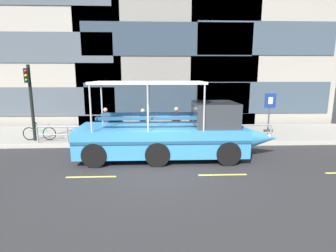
% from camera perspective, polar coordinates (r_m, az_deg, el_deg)
% --- Properties ---
extents(ground_plane, '(120.00, 120.00, 0.00)m').
position_cam_1_polar(ground_plane, '(10.63, -2.29, -8.90)').
color(ground_plane, '#2B2B2D').
extents(sidewalk, '(32.00, 4.80, 0.18)m').
position_cam_1_polar(sidewalk, '(15.99, -2.35, -1.73)').
color(sidewalk, '#99968E').
rests_on(sidewalk, ground_plane).
extents(curb_edge, '(32.00, 0.18, 0.18)m').
position_cam_1_polar(curb_edge, '(13.57, -2.33, -4.06)').
color(curb_edge, '#B2ADA3').
rests_on(curb_edge, ground_plane).
extents(lane_centreline, '(25.80, 0.12, 0.01)m').
position_cam_1_polar(lane_centreline, '(9.77, -2.27, -10.72)').
color(lane_centreline, '#DBD64C').
rests_on(lane_centreline, ground_plane).
extents(curb_guardrail, '(12.30, 0.09, 0.85)m').
position_cam_1_polar(curb_guardrail, '(13.75, -2.57, -1.05)').
color(curb_guardrail, gray).
rests_on(curb_guardrail, sidewalk).
extents(traffic_light_pole, '(0.24, 0.46, 3.95)m').
position_cam_1_polar(traffic_light_pole, '(15.34, -27.66, 5.89)').
color(traffic_light_pole, black).
rests_on(traffic_light_pole, sidewalk).
extents(parking_sign, '(0.60, 0.12, 2.48)m').
position_cam_1_polar(parking_sign, '(15.08, 21.16, 3.60)').
color(parking_sign, '#4C4F54').
rests_on(parking_sign, sidewalk).
extents(leaned_bicycle, '(1.74, 0.46, 0.96)m').
position_cam_1_polar(leaned_bicycle, '(15.63, -26.07, -1.41)').
color(leaned_bicycle, black).
rests_on(leaned_bicycle, sidewalk).
extents(duck_tour_boat, '(8.93, 2.49, 3.35)m').
position_cam_1_polar(duck_tour_boat, '(11.52, 1.11, -1.76)').
color(duck_tour_boat, '#388CD1').
rests_on(duck_tour_boat, ground_plane).
extents(pedestrian_near_bow, '(0.51, 0.24, 1.76)m').
position_cam_1_polar(pedestrian_near_bow, '(15.35, 9.04, 1.98)').
color(pedestrian_near_bow, '#1E2338').
rests_on(pedestrian_near_bow, sidewalk).
extents(pedestrian_mid_left, '(0.48, 0.23, 1.69)m').
position_cam_1_polar(pedestrian_mid_left, '(14.71, 1.81, 1.55)').
color(pedestrian_mid_left, '#1E2338').
rests_on(pedestrian_mid_left, sidewalk).
extents(pedestrian_mid_right, '(0.35, 0.36, 1.63)m').
position_cam_1_polar(pedestrian_mid_right, '(14.48, -5.44, 1.22)').
color(pedestrian_mid_right, '#1E2338').
rests_on(pedestrian_mid_right, sidewalk).
extents(pedestrian_near_stern, '(0.32, 0.44, 1.71)m').
position_cam_1_polar(pedestrian_near_stern, '(14.60, -13.30, 1.23)').
color(pedestrian_near_stern, black).
rests_on(pedestrian_near_stern, sidewalk).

